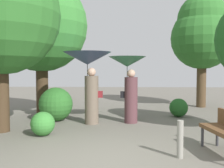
# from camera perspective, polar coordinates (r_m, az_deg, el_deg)

# --- Properties ---
(ground_plane) EXTENTS (40.00, 40.00, 0.00)m
(ground_plane) POSITION_cam_1_polar(r_m,az_deg,el_deg) (5.09, -1.75, -16.13)
(ground_plane) COLOR #6B665B
(person_left) EXTENTS (1.46, 1.46, 2.20)m
(person_left) POSITION_cam_1_polar(r_m,az_deg,el_deg) (8.20, -5.03, 3.30)
(person_left) COLOR #6B5B4C
(person_left) RESTS_ON ground
(person_right) EXTENTS (1.16, 1.16, 2.07)m
(person_right) POSITION_cam_1_polar(r_m,az_deg,el_deg) (8.35, 3.55, 1.84)
(person_right) COLOR #563338
(person_right) RESTS_ON ground
(tree_mid_right) EXTENTS (2.71, 2.71, 4.92)m
(tree_mid_right) POSITION_cam_1_polar(r_m,az_deg,el_deg) (12.51, 18.65, 10.38)
(tree_mid_right) COLOR #4C3823
(tree_mid_right) RESTS_ON ground
(tree_far_back) EXTENTS (3.33, 3.33, 5.44)m
(tree_far_back) POSITION_cam_1_polar(r_m,az_deg,el_deg) (10.23, -14.83, 13.46)
(tree_far_back) COLOR #42301E
(tree_far_back) RESTS_ON ground
(bush_path_left) EXTENTS (0.65, 0.65, 0.65)m
(bush_path_left) POSITION_cam_1_polar(r_m,az_deg,el_deg) (9.73, 13.97, -4.91)
(bush_path_left) COLOR #235B23
(bush_path_left) RESTS_ON ground
(bush_path_right) EXTENTS (1.09, 1.09, 1.09)m
(bush_path_right) POSITION_cam_1_polar(r_m,az_deg,el_deg) (8.87, -11.85, -4.23)
(bush_path_right) COLOR #2D6B28
(bush_path_right) RESTS_ON ground
(bush_behind_bench) EXTENTS (0.61, 0.61, 0.61)m
(bush_behind_bench) POSITION_cam_1_polar(r_m,az_deg,el_deg) (7.04, -14.52, -8.19)
(bush_behind_bench) COLOR #387F33
(bush_behind_bench) RESTS_ON ground
(path_marker_post) EXTENTS (0.12, 0.12, 0.72)m
(path_marker_post) POSITION_cam_1_polar(r_m,az_deg,el_deg) (5.32, 14.29, -11.32)
(path_marker_post) COLOR gray
(path_marker_post) RESTS_ON ground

